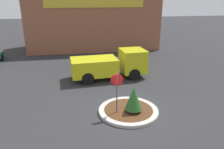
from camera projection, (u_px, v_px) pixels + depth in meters
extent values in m
plane|color=#2D2D30|center=(128.00, 112.00, 12.54)|extent=(120.00, 120.00, 0.00)
cylinder|color=#BCB7AD|center=(128.00, 111.00, 12.51)|extent=(3.41, 3.41, 0.17)
cylinder|color=#4C2D19|center=(128.00, 111.00, 12.51)|extent=(2.80, 2.80, 0.17)
cylinder|color=#4C4C51|center=(117.00, 95.00, 11.85)|extent=(0.07, 0.07, 2.45)
cylinder|color=#B71414|center=(117.00, 80.00, 11.56)|extent=(0.68, 0.03, 0.68)
cylinder|color=brown|center=(133.00, 110.00, 12.24)|extent=(0.08, 0.08, 0.16)
cone|color=#235623|center=(134.00, 98.00, 11.99)|extent=(0.96, 0.96, 1.32)
cube|color=gold|center=(133.00, 61.00, 17.82)|extent=(2.04, 2.19, 1.82)
cube|color=gold|center=(94.00, 67.00, 17.17)|extent=(3.70, 2.41, 1.29)
cube|color=black|center=(141.00, 56.00, 17.86)|extent=(0.17, 1.84, 0.64)
cylinder|color=black|center=(127.00, 67.00, 18.98)|extent=(0.94, 0.30, 0.93)
cylinder|color=black|center=(134.00, 75.00, 17.16)|extent=(0.94, 0.30, 0.93)
cylinder|color=black|center=(85.00, 70.00, 18.14)|extent=(0.94, 0.30, 0.93)
cylinder|color=black|center=(88.00, 79.00, 16.32)|extent=(0.94, 0.30, 0.93)
cube|color=#93563D|center=(93.00, 22.00, 27.37)|extent=(15.64, 6.00, 6.38)
cube|color=gold|center=(95.00, 3.00, 23.76)|extent=(10.95, 0.08, 0.90)
cylinder|color=black|center=(2.00, 57.00, 22.68)|extent=(0.21, 0.66, 0.65)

